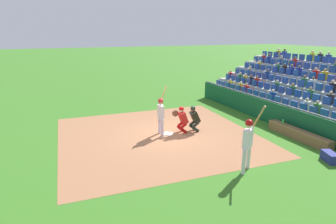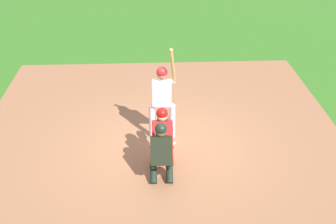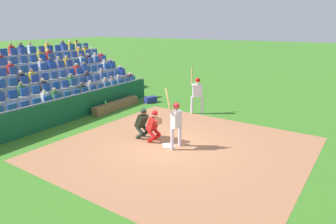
{
  "view_description": "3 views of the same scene",
  "coord_description": "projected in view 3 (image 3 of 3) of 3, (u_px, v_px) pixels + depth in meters",
  "views": [
    {
      "loc": [
        -11.54,
        4.94,
        4.63
      ],
      "look_at": [
        0.37,
        -0.17,
        0.96
      ],
      "focal_mm": 30.3,
      "sensor_mm": 36.0,
      "label": 1
    },
    {
      "loc": [
        -0.72,
        -8.52,
        5.49
      ],
      "look_at": [
        0.03,
        -0.94,
        1.35
      ],
      "focal_mm": 47.83,
      "sensor_mm": 36.0,
      "label": 2
    },
    {
      "loc": [
        9.0,
        5.52,
        4.41
      ],
      "look_at": [
        -0.4,
        -0.27,
        1.19
      ],
      "focal_mm": 32.05,
      "sensor_mm": 36.0,
      "label": 3
    }
  ],
  "objects": [
    {
      "name": "dugout_wall",
      "position": [
        66.0,
        110.0,
        14.06
      ],
      "size": [
        12.13,
        0.24,
        1.2
      ],
      "color": "#10522D",
      "rests_on": "ground_plane"
    },
    {
      "name": "infield_dirt_patch",
      "position": [
        180.0,
        148.0,
        11.12
      ],
      "size": [
        8.95,
        9.13,
        0.01
      ],
      "primitive_type": "cube",
      "rotation": [
        0.0,
        0.0,
        -0.05
      ],
      "color": "#9E6745",
      "rests_on": "ground_plane"
    },
    {
      "name": "ground_plane",
      "position": [
        169.0,
        146.0,
        11.37
      ],
      "size": [
        160.0,
        160.0,
        0.0
      ],
      "primitive_type": "plane",
      "color": "#367021"
    },
    {
      "name": "home_plate_marker",
      "position": [
        169.0,
        145.0,
        11.37
      ],
      "size": [
        0.62,
        0.62,
        0.02
      ],
      "primitive_type": "cube",
      "rotation": [
        0.0,
        0.0,
        0.79
      ],
      "color": "white",
      "rests_on": "infield_dirt_patch"
    },
    {
      "name": "bleacher_stand",
      "position": [
        1.0,
        89.0,
        16.62
      ],
      "size": [
        17.41,
        5.44,
        3.35
      ],
      "color": "#979B91",
      "rests_on": "ground_plane"
    },
    {
      "name": "water_bottle_on_bench",
      "position": [
        106.0,
        103.0,
        15.4
      ],
      "size": [
        0.07,
        0.07,
        0.21
      ],
      "primitive_type": "cylinder",
      "color": "green",
      "rests_on": "dugout_bench"
    },
    {
      "name": "catcher_crouching",
      "position": [
        154.0,
        124.0,
        11.56
      ],
      "size": [
        0.48,
        0.72,
        1.3
      ],
      "color": "red",
      "rests_on": "ground_plane"
    },
    {
      "name": "on_deck_batter",
      "position": [
        197.0,
        91.0,
        15.19
      ],
      "size": [
        0.48,
        0.78,
        2.33
      ],
      "color": "silver",
      "rests_on": "ground_plane"
    },
    {
      "name": "home_plate_umpire",
      "position": [
        142.0,
        122.0,
        11.95
      ],
      "size": [
        0.48,
        0.49,
        1.28
      ],
      "color": "black",
      "rests_on": "ground_plane"
    },
    {
      "name": "dugout_bench",
      "position": [
        116.0,
        105.0,
        16.25
      ],
      "size": [
        3.27,
        0.4,
        0.44
      ],
      "primitive_type": "cube",
      "color": "brown",
      "rests_on": "ground_plane"
    },
    {
      "name": "batter_at_plate",
      "position": [
        176.0,
        120.0,
        10.87
      ],
      "size": [
        0.61,
        0.53,
        2.29
      ],
      "color": "silver",
      "rests_on": "ground_plane"
    },
    {
      "name": "equipment_duffel_bag",
      "position": [
        150.0,
        100.0,
        17.65
      ],
      "size": [
        0.78,
        0.59,
        0.35
      ],
      "primitive_type": "cube",
      "rotation": [
        0.0,
        0.0,
        -0.37
      ],
      "color": "navy",
      "rests_on": "ground_plane"
    }
  ]
}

